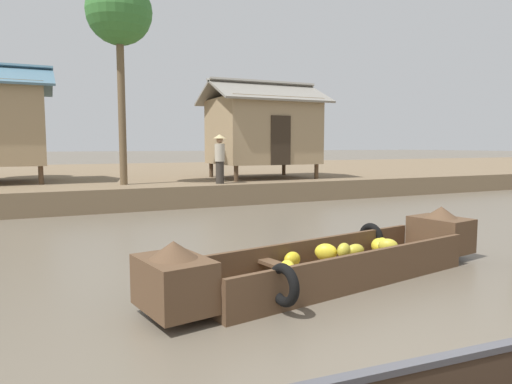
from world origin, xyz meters
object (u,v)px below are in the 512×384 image
at_px(banana_boat, 337,260).
at_px(vendor_person, 220,156).
at_px(stilt_house_mid_left, 262,130).
at_px(palm_tree_near, 119,15).

height_order(banana_boat, vendor_person, vendor_person).
bearing_deg(banana_boat, stilt_house_mid_left, 69.58).
relative_size(banana_boat, palm_tree_near, 0.91).
relative_size(banana_boat, stilt_house_mid_left, 1.34).
distance_m(stilt_house_mid_left, palm_tree_near, 6.64).
distance_m(banana_boat, palm_tree_near, 11.79).
height_order(banana_boat, stilt_house_mid_left, stilt_house_mid_left).
bearing_deg(palm_tree_near, banana_boat, -82.06).
relative_size(banana_boat, vendor_person, 3.60).
xyz_separation_m(banana_boat, vendor_person, (1.61, 9.18, 1.32)).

